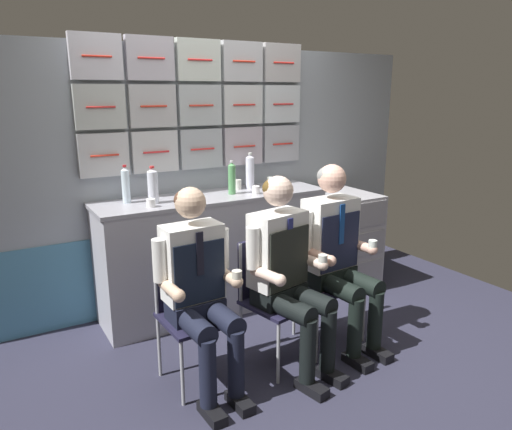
{
  "coord_description": "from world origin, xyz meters",
  "views": [
    {
      "loc": [
        -1.72,
        -2.35,
        1.79
      ],
      "look_at": [
        -0.12,
        0.35,
        0.98
      ],
      "focal_mm": 33.65,
      "sensor_mm": 36.0,
      "label": 1
    }
  ],
  "objects": [
    {
      "name": "ground",
      "position": [
        0.0,
        0.0,
        -0.02
      ],
      "size": [
        4.8,
        4.8,
        0.04
      ],
      "primitive_type": "cube",
      "color": "#2B2B3C"
    },
    {
      "name": "galley_bulkhead",
      "position": [
        -0.01,
        1.37,
        1.14
      ],
      "size": [
        4.2,
        0.14,
        2.2
      ],
      "color": "#939CA5",
      "rests_on": "ground"
    },
    {
      "name": "galley_counter",
      "position": [
        -0.08,
        1.09,
        0.49
      ],
      "size": [
        1.92,
        0.53,
        0.98
      ],
      "color": "#ABAAB4",
      "rests_on": "ground"
    },
    {
      "name": "service_trolley",
      "position": [
        1.21,
        0.94,
        0.48
      ],
      "size": [
        0.4,
        0.65,
        0.89
      ],
      "color": "black",
      "rests_on": "ground"
    },
    {
      "name": "folding_chair_left",
      "position": [
        -0.67,
        0.26,
        0.52
      ],
      "size": [
        0.41,
        0.42,
        0.84
      ],
      "color": "#A8AAAF",
      "rests_on": "ground"
    },
    {
      "name": "crew_member_left",
      "position": [
        -0.66,
        0.1,
        0.69
      ],
      "size": [
        0.5,
        0.61,
        1.26
      ],
      "color": "black",
      "rests_on": "ground"
    },
    {
      "name": "folding_chair_center",
      "position": [
        -0.12,
        0.18,
        0.52
      ],
      "size": [
        0.47,
        0.47,
        0.84
      ],
      "color": "#A8AAAF",
      "rests_on": "ground"
    },
    {
      "name": "crew_member_center",
      "position": [
        -0.08,
        0.03,
        0.71
      ],
      "size": [
        0.52,
        0.67,
        1.28
      ],
      "color": "black",
      "rests_on": "ground"
    },
    {
      "name": "folding_chair_right",
      "position": [
        0.39,
        0.27,
        0.52
      ],
      "size": [
        0.43,
        0.43,
        0.84
      ],
      "color": "#A8AAAF",
      "rests_on": "ground"
    },
    {
      "name": "crew_member_right",
      "position": [
        0.4,
        0.11,
        0.72
      ],
      "size": [
        0.52,
        0.66,
        1.31
      ],
      "color": "black",
      "rests_on": "ground"
    },
    {
      "name": "water_bottle_clear",
      "position": [
        -0.76,
        1.18,
        1.11
      ],
      "size": [
        0.06,
        0.06,
        0.29
      ],
      "color": "silver",
      "rests_on": "galley_counter"
    },
    {
      "name": "water_bottle_blue_cap",
      "position": [
        0.07,
        1.06,
        1.11
      ],
      "size": [
        0.06,
        0.06,
        0.28
      ],
      "color": "#539659",
      "rests_on": "galley_counter"
    },
    {
      "name": "water_bottle_tall",
      "position": [
        -0.59,
        1.06,
        1.11
      ],
      "size": [
        0.08,
        0.08,
        0.28
      ],
      "color": "silver",
      "rests_on": "galley_counter"
    },
    {
      "name": "sparkling_bottle_green",
      "position": [
        0.32,
        1.19,
        1.12
      ],
      "size": [
        0.07,
        0.07,
        0.31
      ],
      "color": "silver",
      "rests_on": "galley_counter"
    },
    {
      "name": "paper_cup_blue",
      "position": [
        0.51,
        1.16,
        1.02
      ],
      "size": [
        0.06,
        0.06,
        0.08
      ],
      "color": "white",
      "rests_on": "galley_counter"
    },
    {
      "name": "coffee_cup_spare",
      "position": [
        0.21,
        1.21,
        1.02
      ],
      "size": [
        0.06,
        0.06,
        0.08
      ],
      "color": "silver",
      "rests_on": "galley_counter"
    },
    {
      "name": "coffee_cup_white",
      "position": [
        0.24,
        0.96,
        1.01
      ],
      "size": [
        0.06,
        0.06,
        0.07
      ],
      "color": "white",
      "rests_on": "galley_counter"
    },
    {
      "name": "espresso_cup_small",
      "position": [
        -0.65,
        0.95,
        1.01
      ],
      "size": [
        0.07,
        0.07,
        0.06
      ],
      "color": "white",
      "rests_on": "galley_counter"
    }
  ]
}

